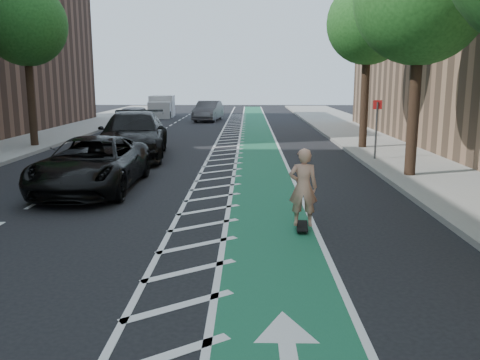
{
  "coord_description": "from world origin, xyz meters",
  "views": [
    {
      "loc": [
        2.51,
        -8.31,
        3.26
      ],
      "look_at": [
        2.33,
        2.62,
        1.1
      ],
      "focal_mm": 38.0,
      "sensor_mm": 36.0,
      "label": 1
    }
  ],
  "objects_px": {
    "skateboarder": "(303,187)",
    "barrel_a": "(67,181)",
    "suv_near": "(92,164)",
    "suv_far": "(133,135)"
  },
  "relations": [
    {
      "from": "skateboarder",
      "to": "barrel_a",
      "type": "xyz_separation_m",
      "value": [
        -6.36,
        3.29,
        -0.54
      ]
    },
    {
      "from": "skateboarder",
      "to": "barrel_a",
      "type": "relative_size",
      "value": 1.89
    },
    {
      "from": "barrel_a",
      "to": "suv_near",
      "type": "bearing_deg",
      "value": 60.24
    },
    {
      "from": "suv_near",
      "to": "suv_far",
      "type": "relative_size",
      "value": 0.86
    },
    {
      "from": "suv_far",
      "to": "barrel_a",
      "type": "bearing_deg",
      "value": -98.71
    },
    {
      "from": "barrel_a",
      "to": "skateboarder",
      "type": "bearing_deg",
      "value": -27.38
    },
    {
      "from": "suv_far",
      "to": "suv_near",
      "type": "bearing_deg",
      "value": -94.76
    },
    {
      "from": "skateboarder",
      "to": "barrel_a",
      "type": "height_order",
      "value": "skateboarder"
    },
    {
      "from": "skateboarder",
      "to": "suv_near",
      "type": "distance_m",
      "value": 7.19
    },
    {
      "from": "skateboarder",
      "to": "suv_far",
      "type": "height_order",
      "value": "suv_far"
    }
  ]
}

